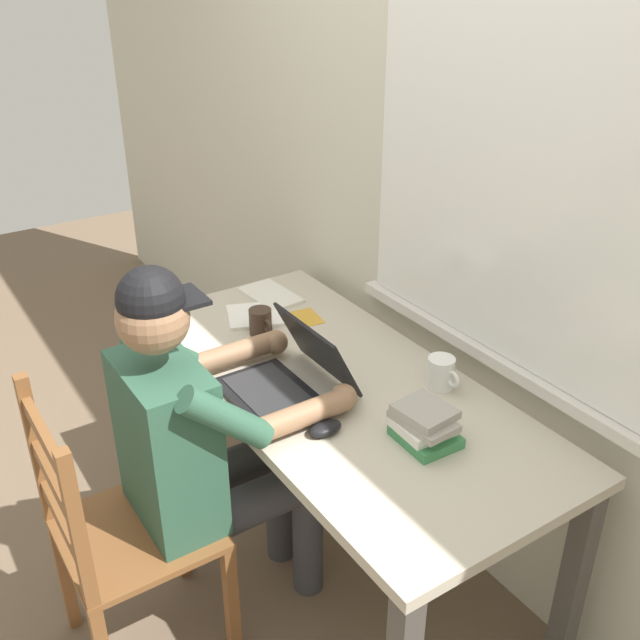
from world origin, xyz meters
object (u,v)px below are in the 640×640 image
at_px(wooden_chair, 118,536).
at_px(landscape_photo_print, 306,318).
at_px(desk, 336,407).
at_px(seated_person, 203,438).
at_px(coffee_mug_white, 441,373).
at_px(coffee_mug_dark, 261,322).
at_px(computer_mouse, 325,428).
at_px(book_stack_main, 424,425).
at_px(laptop, 289,377).

distance_m(wooden_chair, landscape_photo_print, 0.98).
relative_size(desk, seated_person, 1.25).
bearing_deg(seated_person, landscape_photo_print, 121.91).
xyz_separation_m(desk, coffee_mug_white, (0.20, 0.24, 0.15)).
distance_m(wooden_chair, coffee_mug_dark, 0.82).
height_order(wooden_chair, computer_mouse, wooden_chair).
xyz_separation_m(coffee_mug_white, landscape_photo_print, (-0.60, -0.10, -0.05)).
distance_m(desk, book_stack_main, 0.40).
height_order(laptop, landscape_photo_print, laptop).
distance_m(wooden_chair, laptop, 0.66).
bearing_deg(coffee_mug_white, wooden_chair, -104.23).
bearing_deg(desk, laptop, -101.93).
height_order(seated_person, laptop, seated_person).
relative_size(wooden_chair, laptop, 2.81).
distance_m(wooden_chair, coffee_mug_white, 1.04).
xyz_separation_m(wooden_chair, landscape_photo_print, (-0.36, 0.86, 0.29)).
relative_size(wooden_chair, landscape_photo_print, 7.20).
distance_m(desk, computer_mouse, 0.29).
relative_size(laptop, book_stack_main, 1.87).
height_order(wooden_chair, coffee_mug_dark, wooden_chair).
xyz_separation_m(desk, landscape_photo_print, (-0.40, 0.15, 0.10)).
distance_m(seated_person, laptop, 0.31).
bearing_deg(book_stack_main, desk, -175.32).
distance_m(coffee_mug_white, book_stack_main, 0.28).
relative_size(laptop, coffee_mug_white, 2.76).
distance_m(desk, coffee_mug_dark, 0.42).
bearing_deg(seated_person, book_stack_main, 48.03).
xyz_separation_m(seated_person, laptop, (0.01, 0.28, 0.12)).
bearing_deg(computer_mouse, desk, 139.23).
bearing_deg(coffee_mug_dark, computer_mouse, -12.50).
xyz_separation_m(desk, laptop, (-0.03, -0.15, 0.15)).
bearing_deg(coffee_mug_white, desk, -129.23).
xyz_separation_m(wooden_chair, coffee_mug_white, (0.24, 0.96, 0.34)).
height_order(laptop, computer_mouse, laptop).
bearing_deg(laptop, coffee_mug_dark, 163.79).
bearing_deg(book_stack_main, coffee_mug_white, 128.89).
bearing_deg(computer_mouse, seated_person, -133.96).
bearing_deg(computer_mouse, laptop, 173.33).
xyz_separation_m(book_stack_main, landscape_photo_print, (-0.78, 0.12, -0.05)).
distance_m(seated_person, coffee_mug_white, 0.73).
xyz_separation_m(desk, book_stack_main, (0.37, 0.03, 0.14)).
bearing_deg(computer_mouse, landscape_photo_print, 151.92).
xyz_separation_m(wooden_chair, book_stack_main, (0.42, 0.74, 0.34)).
xyz_separation_m(computer_mouse, coffee_mug_dark, (-0.59, 0.13, 0.03)).
distance_m(computer_mouse, book_stack_main, 0.27).
bearing_deg(landscape_photo_print, laptop, -30.09).
distance_m(coffee_mug_dark, landscape_photo_print, 0.20).
bearing_deg(computer_mouse, book_stack_main, 50.67).
bearing_deg(landscape_photo_print, coffee_mug_white, 17.50).
bearing_deg(coffee_mug_white, coffee_mug_dark, -153.83).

